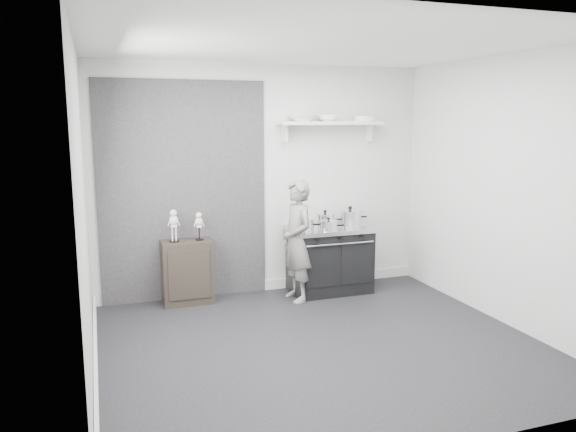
# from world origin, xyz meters

# --- Properties ---
(ground) EXTENTS (4.00, 4.00, 0.00)m
(ground) POSITION_xyz_m (0.00, 0.00, 0.00)
(ground) COLOR black
(ground) RESTS_ON ground
(room_shell) EXTENTS (4.02, 3.62, 2.71)m
(room_shell) POSITION_xyz_m (-0.09, 0.15, 1.64)
(room_shell) COLOR silver
(room_shell) RESTS_ON ground
(wall_shelf) EXTENTS (1.30, 0.26, 0.24)m
(wall_shelf) POSITION_xyz_m (0.80, 1.68, 2.01)
(wall_shelf) COLOR silver
(wall_shelf) RESTS_ON room_shell
(stove) EXTENTS (0.99, 0.62, 0.79)m
(stove) POSITION_xyz_m (0.73, 1.48, 0.40)
(stove) COLOR black
(stove) RESTS_ON ground
(side_cabinet) EXTENTS (0.55, 0.32, 0.72)m
(side_cabinet) POSITION_xyz_m (-0.97, 1.61, 0.36)
(side_cabinet) COLOR black
(side_cabinet) RESTS_ON ground
(child) EXTENTS (0.39, 0.54, 1.39)m
(child) POSITION_xyz_m (0.24, 1.30, 0.70)
(child) COLOR slate
(child) RESTS_ON ground
(pot_front_left) EXTENTS (0.28, 0.20, 0.17)m
(pot_front_left) POSITION_xyz_m (0.38, 1.40, 0.86)
(pot_front_left) COLOR silver
(pot_front_left) RESTS_ON stove
(pot_back_left) EXTENTS (0.32, 0.23, 0.20)m
(pot_back_left) POSITION_xyz_m (0.70, 1.57, 0.87)
(pot_back_left) COLOR silver
(pot_back_left) RESTS_ON stove
(pot_back_right) EXTENTS (0.37, 0.29, 0.22)m
(pot_back_right) POSITION_xyz_m (1.04, 1.59, 0.88)
(pot_back_right) COLOR silver
(pot_back_right) RESTS_ON stove
(pot_front_center) EXTENTS (0.30, 0.21, 0.16)m
(pot_front_center) POSITION_xyz_m (0.63, 1.29, 0.85)
(pot_front_center) COLOR silver
(pot_front_center) RESTS_ON stove
(skeleton_full) EXTENTS (0.12, 0.08, 0.42)m
(skeleton_full) POSITION_xyz_m (-1.10, 1.61, 0.93)
(skeleton_full) COLOR beige
(skeleton_full) RESTS_ON side_cabinet
(skeleton_torso) EXTENTS (0.10, 0.07, 0.36)m
(skeleton_torso) POSITION_xyz_m (-0.82, 1.61, 0.90)
(skeleton_torso) COLOR beige
(skeleton_torso) RESTS_ON side_cabinet
(bowl_large) EXTENTS (0.31, 0.31, 0.07)m
(bowl_large) POSITION_xyz_m (0.43, 1.67, 2.08)
(bowl_large) COLOR white
(bowl_large) RESTS_ON wall_shelf
(bowl_small) EXTENTS (0.24, 0.24, 0.07)m
(bowl_small) POSITION_xyz_m (0.76, 1.67, 2.08)
(bowl_small) COLOR white
(bowl_small) RESTS_ON wall_shelf
(plate_stack) EXTENTS (0.27, 0.27, 0.06)m
(plate_stack) POSITION_xyz_m (1.25, 1.67, 2.07)
(plate_stack) COLOR silver
(plate_stack) RESTS_ON wall_shelf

